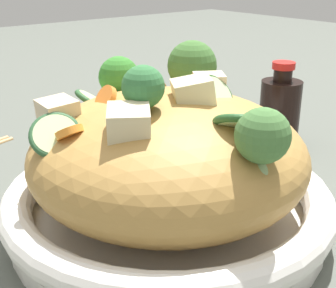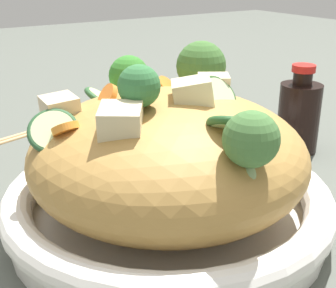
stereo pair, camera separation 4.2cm
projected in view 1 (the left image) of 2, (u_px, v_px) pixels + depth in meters
ground_plane at (168, 224)px, 0.46m from camera, size 3.00×3.00×0.00m
serving_bowl at (168, 203)px, 0.45m from camera, size 0.31×0.31×0.05m
noodle_heap at (168, 155)px, 0.43m from camera, size 0.25×0.25×0.11m
broccoli_florets at (177, 84)px, 0.44m from camera, size 0.16×0.27×0.07m
carrot_coins at (104, 107)px, 0.41m from camera, size 0.16×0.09×0.04m
zucchini_slices at (156, 114)px, 0.41m from camera, size 0.19×0.24×0.05m
chicken_chunks at (142, 105)px, 0.40m from camera, size 0.17×0.12×0.05m
soy_sauce_bottle at (280, 111)px, 0.63m from camera, size 0.05×0.05×0.12m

